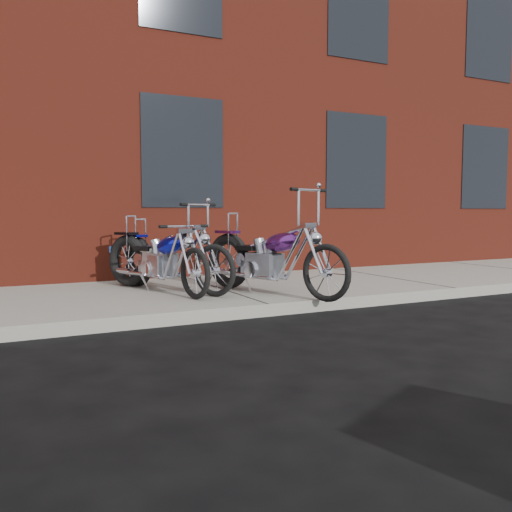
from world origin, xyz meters
TOP-DOWN VIEW (x-y plane):
  - ground at (0.00, 0.00)m, footprint 120.00×120.00m
  - sidewalk at (0.00, 1.50)m, footprint 22.00×3.00m
  - building_brick at (0.00, 8.00)m, footprint 22.00×10.00m
  - chopper_purple at (0.38, 0.68)m, footprint 0.97×2.33m
  - chopper_blue at (-0.81, 1.54)m, footprint 0.67×2.21m
  - chopper_third at (-0.76, 1.58)m, footprint 1.19×2.12m

SIDE VIEW (x-z plane):
  - ground at x=0.00m, z-range 0.00..0.00m
  - sidewalk at x=0.00m, z-range 0.00..0.15m
  - chopper_blue at x=-0.81m, z-range 0.07..1.04m
  - chopper_third at x=-0.76m, z-range -0.02..1.17m
  - chopper_purple at x=0.38m, z-range -0.09..1.27m
  - building_brick at x=0.00m, z-range 0.00..8.00m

